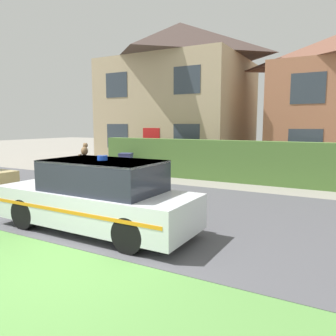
% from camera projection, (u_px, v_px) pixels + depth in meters
% --- Properties ---
extents(ground_plane, '(80.00, 80.00, 0.00)m').
position_uv_depth(ground_plane, '(51.00, 273.00, 5.07)').
color(ground_plane, gray).
extents(road_strip, '(28.00, 6.68, 0.01)m').
position_uv_depth(road_strip, '(177.00, 210.00, 8.75)').
color(road_strip, '#4C4C51').
rests_on(road_strip, ground).
extents(lawn_verge, '(28.00, 2.41, 0.01)m').
position_uv_depth(lawn_verge, '(34.00, 281.00, 4.80)').
color(lawn_verge, '#568C42').
rests_on(lawn_verge, ground).
extents(garden_hedge, '(10.74, 0.50, 1.65)m').
position_uv_depth(garden_hedge, '(216.00, 160.00, 13.34)').
color(garden_hedge, '#4C7233').
rests_on(garden_hedge, ground).
extents(police_car, '(4.54, 1.63, 1.63)m').
position_uv_depth(police_car, '(97.00, 197.00, 6.96)').
color(police_car, black).
rests_on(police_car, road_strip).
extents(cat, '(0.22, 0.31, 0.26)m').
position_uv_depth(cat, '(85.00, 150.00, 6.80)').
color(cat, brown).
rests_on(cat, police_car).
extents(house_left, '(7.97, 7.09, 8.14)m').
position_uv_depth(house_left, '(180.00, 93.00, 19.45)').
color(house_left, tan).
rests_on(house_left, ground).
extents(wheelie_bin, '(0.70, 0.70, 1.02)m').
position_uv_depth(wheelie_bin, '(126.00, 164.00, 14.55)').
color(wheelie_bin, '#474C8C').
rests_on(wheelie_bin, ground).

